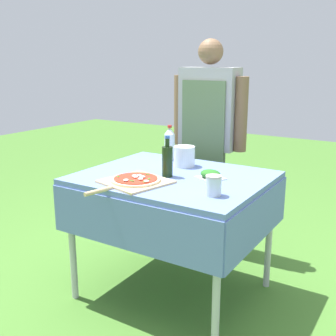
# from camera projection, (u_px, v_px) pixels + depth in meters

# --- Properties ---
(ground_plane) EXTENTS (12.00, 12.00, 0.00)m
(ground_plane) POSITION_uv_depth(u_px,v_px,m) (173.00, 291.00, 2.76)
(ground_plane) COLOR #477A2D
(prep_table) EXTENTS (1.12, 0.92, 0.79)m
(prep_table) POSITION_uv_depth(u_px,v_px,m) (173.00, 189.00, 2.59)
(prep_table) COLOR #607AB7
(prep_table) RESTS_ON ground
(person_cook) EXTENTS (0.61, 0.20, 1.63)m
(person_cook) POSITION_uv_depth(u_px,v_px,m) (209.00, 129.00, 3.21)
(person_cook) COLOR #4C4C51
(person_cook) RESTS_ON ground
(pizza_on_peel) EXTENTS (0.41, 0.54, 0.05)m
(pizza_on_peel) POSITION_uv_depth(u_px,v_px,m) (135.00, 181.00, 2.40)
(pizza_on_peel) COLOR #D1B27F
(pizza_on_peel) RESTS_ON prep_table
(oil_bottle) EXTENTS (0.06, 0.06, 0.25)m
(oil_bottle) POSITION_uv_depth(u_px,v_px,m) (167.00, 161.00, 2.52)
(oil_bottle) COLOR black
(oil_bottle) RESTS_ON prep_table
(water_bottle) EXTENTS (0.07, 0.07, 0.24)m
(water_bottle) POSITION_uv_depth(u_px,v_px,m) (170.00, 144.00, 2.94)
(water_bottle) COLOR silver
(water_bottle) RESTS_ON prep_table
(herb_container) EXTENTS (0.19, 0.18, 0.05)m
(herb_container) POSITION_uv_depth(u_px,v_px,m) (210.00, 174.00, 2.49)
(herb_container) COLOR silver
(herb_container) RESTS_ON prep_table
(mixing_tub) EXTENTS (0.14, 0.14, 0.13)m
(mixing_tub) POSITION_uv_depth(u_px,v_px,m) (184.00, 156.00, 2.77)
(mixing_tub) COLOR silver
(mixing_tub) RESTS_ON prep_table
(sauce_jar) EXTENTS (0.08, 0.08, 0.11)m
(sauce_jar) POSITION_uv_depth(u_px,v_px,m) (213.00, 187.00, 2.17)
(sauce_jar) COLOR silver
(sauce_jar) RESTS_ON prep_table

